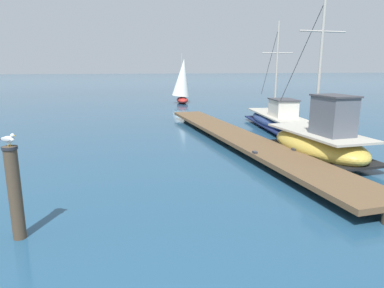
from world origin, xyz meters
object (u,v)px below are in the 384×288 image
(perched_seagull, at_px, (8,139))
(distant_sailboat, at_px, (182,82))
(fishing_boat_1, at_px, (320,141))
(mooring_piling, at_px, (15,192))
(fishing_boat_0, at_px, (277,119))

(perched_seagull, xyz_separation_m, distant_sailboat, (9.23, 26.04, 0.01))
(fishing_boat_1, height_order, distant_sailboat, fishing_boat_1)
(mooring_piling, height_order, perched_seagull, perched_seagull)
(fishing_boat_1, bearing_deg, fishing_boat_0, 75.37)
(mooring_piling, bearing_deg, fishing_boat_0, 43.03)
(perched_seagull, bearing_deg, distant_sailboat, 70.48)
(distant_sailboat, bearing_deg, fishing_boat_1, -88.84)
(fishing_boat_0, height_order, fishing_boat_1, fishing_boat_1)
(fishing_boat_1, relative_size, perched_seagull, 18.02)
(fishing_boat_0, height_order, mooring_piling, fishing_boat_0)
(perched_seagull, bearing_deg, fishing_boat_0, 43.01)
(perched_seagull, distance_m, distant_sailboat, 27.63)
(mooring_piling, relative_size, perched_seagull, 5.78)
(fishing_boat_0, distance_m, distant_sailboat, 15.60)
(fishing_boat_0, relative_size, perched_seagull, 21.10)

